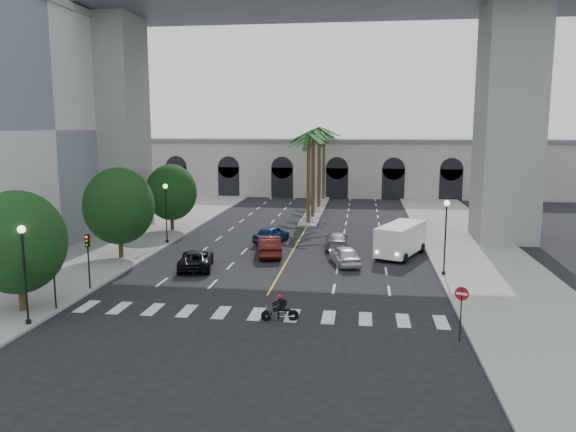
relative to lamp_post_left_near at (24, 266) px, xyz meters
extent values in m
plane|color=black|center=(11.40, 5.00, -3.22)|extent=(140.00, 140.00, 0.00)
cube|color=gray|center=(-3.60, 20.00, -3.15)|extent=(8.00, 100.00, 0.15)
cube|color=gray|center=(26.40, 20.00, -3.15)|extent=(8.00, 100.00, 0.15)
cube|color=gray|center=(11.40, 43.00, -3.12)|extent=(2.00, 24.00, 0.20)
cube|color=beige|center=(11.40, 60.00, 0.78)|extent=(70.00, 10.00, 8.00)
cube|color=slate|center=(11.40, 60.00, 5.03)|extent=(71.00, 10.50, 0.50)
cube|color=gray|center=(29.90, 27.00, 7.18)|extent=(5.00, 6.00, 20.80)
cube|color=gray|center=(-7.10, 27.00, 7.18)|extent=(5.00, 6.00, 20.80)
cylinder|color=#47331E|center=(11.40, 33.00, 1.53)|extent=(0.40, 0.40, 9.50)
cylinder|color=#47331E|center=(11.50, 37.00, 1.68)|extent=(0.40, 0.40, 9.80)
cylinder|color=#47331E|center=(11.20, 41.00, 1.43)|extent=(0.40, 0.40, 9.30)
cylinder|color=#47331E|center=(11.55, 45.00, 1.83)|extent=(0.40, 0.40, 10.10)
cylinder|color=#47331E|center=(11.30, 49.00, 1.58)|extent=(0.40, 0.40, 9.60)
cylinder|color=#47331E|center=(11.60, 53.00, 1.73)|extent=(0.40, 0.40, 9.90)
cylinder|color=#382616|center=(-1.60, 2.00, -2.05)|extent=(0.36, 0.36, 2.34)
ellipsoid|color=black|center=(-1.60, 2.00, 0.81)|extent=(5.20, 5.20, 5.72)
cylinder|color=#382616|center=(-1.60, 15.00, -2.00)|extent=(0.36, 0.36, 2.45)
ellipsoid|color=black|center=(-1.60, 15.00, 0.99)|extent=(5.44, 5.44, 5.98)
cylinder|color=#382616|center=(-1.60, 27.00, -2.09)|extent=(0.36, 0.36, 2.27)
ellipsoid|color=black|center=(-1.60, 27.00, 0.68)|extent=(5.04, 5.04, 5.54)
cylinder|color=black|center=(0.00, 0.00, -3.04)|extent=(0.28, 0.28, 0.36)
cylinder|color=black|center=(0.00, 0.00, -0.62)|extent=(0.11, 0.11, 5.00)
sphere|color=white|center=(0.00, 0.00, 1.93)|extent=(0.40, 0.40, 0.40)
cylinder|color=black|center=(0.00, 21.00, -3.04)|extent=(0.28, 0.28, 0.36)
cylinder|color=black|center=(0.00, 21.00, -0.62)|extent=(0.11, 0.11, 5.00)
sphere|color=white|center=(0.00, 21.00, 1.93)|extent=(0.40, 0.40, 0.40)
cylinder|color=black|center=(22.80, 13.00, -3.04)|extent=(0.28, 0.28, 0.36)
cylinder|color=black|center=(22.80, 13.00, -0.62)|extent=(0.11, 0.11, 5.00)
sphere|color=white|center=(22.80, 13.00, 1.93)|extent=(0.40, 0.40, 0.40)
cylinder|color=black|center=(0.10, 2.50, -1.47)|extent=(0.10, 0.10, 3.50)
cube|color=black|center=(0.10, 2.50, 0.03)|extent=(0.25, 0.18, 0.80)
cylinder|color=black|center=(0.10, 6.50, -1.47)|extent=(0.10, 0.10, 3.50)
cube|color=black|center=(0.10, 6.50, 0.03)|extent=(0.25, 0.18, 0.80)
cylinder|color=black|center=(12.15, 2.45, -2.92)|extent=(0.60, 0.21, 0.60)
cylinder|color=black|center=(13.55, 2.71, -2.92)|extent=(0.60, 0.21, 0.60)
cube|color=silver|center=(12.90, 2.59, -2.84)|extent=(0.44, 0.35, 0.26)
cube|color=black|center=(12.75, 2.56, -2.57)|extent=(0.58, 0.31, 0.20)
cube|color=black|center=(13.19, 2.64, -2.61)|extent=(0.48, 0.32, 0.12)
cylinder|color=black|center=(12.36, 2.49, -2.35)|extent=(0.13, 0.54, 0.03)
cube|color=black|center=(12.97, 2.60, -2.23)|extent=(0.32, 0.42, 0.52)
cube|color=black|center=(13.12, 2.63, -2.18)|extent=(0.19, 0.32, 0.38)
sphere|color=#A5130B|center=(12.83, 2.58, -1.89)|extent=(0.26, 0.26, 0.26)
imported|color=silver|center=(15.86, 15.50, -2.49)|extent=(2.88, 4.61, 1.47)
imported|color=#43120D|center=(9.76, 17.58, -2.40)|extent=(2.77, 5.24, 1.64)
imported|color=black|center=(5.11, 12.88, -2.53)|extent=(3.24, 5.35, 1.39)
imported|color=slate|center=(14.98, 21.16, -2.52)|extent=(2.30, 4.96, 1.40)
imported|color=navy|center=(9.08, 22.81, -2.44)|extent=(3.09, 4.91, 1.56)
cube|color=silver|center=(20.21, 18.89, -1.75)|extent=(4.47, 6.52, 2.27)
cube|color=black|center=(19.08, 16.23, -1.47)|extent=(2.04, 1.08, 0.96)
cylinder|color=black|center=(18.38, 17.33, -2.82)|extent=(0.60, 0.85, 0.79)
cylinder|color=black|center=(20.36, 16.49, -2.82)|extent=(0.60, 0.85, 0.79)
cylinder|color=black|center=(20.06, 21.29, -2.82)|extent=(0.60, 0.85, 0.79)
cylinder|color=black|center=(22.04, 20.45, -2.82)|extent=(0.60, 0.85, 0.79)
imported|color=black|center=(-4.95, 5.66, -2.27)|extent=(0.68, 0.56, 1.60)
imported|color=black|center=(-6.25, 13.75, -2.18)|extent=(0.92, 0.74, 1.79)
cylinder|color=black|center=(21.90, 0.81, -1.88)|extent=(0.06, 0.06, 2.69)
cylinder|color=#A80C16|center=(21.90, 0.81, -0.81)|extent=(0.64, 0.26, 0.67)
cube|color=silver|center=(21.90, 0.81, -0.81)|extent=(0.49, 0.20, 0.11)
camera|label=1|loc=(17.10, -25.89, 7.06)|focal=35.00mm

